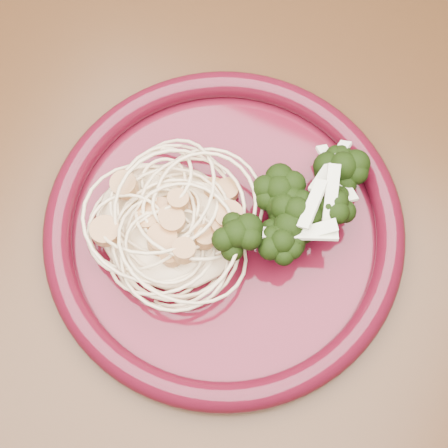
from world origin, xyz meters
TOP-DOWN VIEW (x-y plane):
  - dining_table at (0.00, 0.00)m, footprint 1.20×0.80m
  - dinner_plate at (0.10, -0.07)m, footprint 0.44×0.44m
  - spaghetti_pile at (0.06, -0.09)m, footprint 0.18×0.17m
  - scallop_cluster at (0.06, -0.09)m, footprint 0.17×0.17m
  - broccoli_pile at (0.16, -0.04)m, footprint 0.15×0.18m
  - onion_garnish at (0.16, -0.04)m, footprint 0.10×0.12m

SIDE VIEW (x-z plane):
  - dining_table at x=0.00m, z-range 0.28..1.03m
  - dinner_plate at x=0.10m, z-range 0.75..0.78m
  - spaghetti_pile at x=0.06m, z-range 0.76..0.79m
  - broccoli_pile at x=0.16m, z-range 0.76..0.81m
  - scallop_cluster at x=0.06m, z-range 0.79..0.83m
  - onion_garnish at x=0.16m, z-range 0.79..0.85m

